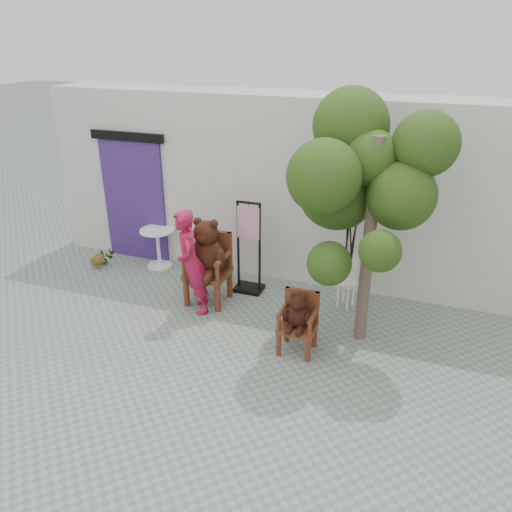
# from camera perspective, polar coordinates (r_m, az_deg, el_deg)

# --- Properties ---
(ground_plane) EXTENTS (60.00, 60.00, 0.00)m
(ground_plane) POSITION_cam_1_polar(r_m,az_deg,el_deg) (6.41, -2.06, -13.02)
(ground_plane) COLOR gray
(ground_plane) RESTS_ON ground
(back_wall) EXTENTS (9.00, 1.00, 3.00)m
(back_wall) POSITION_cam_1_polar(r_m,az_deg,el_deg) (8.38, 5.71, 7.77)
(back_wall) COLOR beige
(back_wall) RESTS_ON ground
(doorway) EXTENTS (1.40, 0.11, 2.33)m
(doorway) POSITION_cam_1_polar(r_m,az_deg,el_deg) (9.21, -13.74, 6.53)
(doorway) COLOR #3E2369
(doorway) RESTS_ON ground
(chair_big) EXTENTS (0.67, 0.72, 1.38)m
(chair_big) POSITION_cam_1_polar(r_m,az_deg,el_deg) (7.58, -5.60, 0.03)
(chair_big) COLOR #4F2211
(chair_big) RESTS_ON ground
(chair_small) EXTENTS (0.47, 0.47, 0.87)m
(chair_small) POSITION_cam_1_polar(r_m,az_deg,el_deg) (6.52, 4.85, -6.92)
(chair_small) COLOR #4F2211
(chair_small) RESTS_ON ground
(person) EXTENTS (0.62, 0.70, 1.60)m
(person) POSITION_cam_1_polar(r_m,az_deg,el_deg) (7.32, -7.36, -0.74)
(person) COLOR #A51439
(person) RESTS_ON ground
(cafe_table) EXTENTS (0.60, 0.60, 0.70)m
(cafe_table) POSITION_cam_1_polar(r_m,az_deg,el_deg) (8.99, -11.13, 1.42)
(cafe_table) COLOR white
(cafe_table) RESTS_ON ground
(display_stand) EXTENTS (0.45, 0.35, 1.51)m
(display_stand) POSITION_cam_1_polar(r_m,az_deg,el_deg) (7.94, -0.82, -0.18)
(display_stand) COLOR black
(display_stand) RESTS_ON ground
(stool_bucket) EXTENTS (0.32, 0.32, 1.45)m
(stool_bucket) POSITION_cam_1_polar(r_m,az_deg,el_deg) (7.56, 10.45, -1.47)
(stool_bucket) COLOR white
(stool_bucket) RESTS_ON ground
(tree) EXTENTS (1.96, 1.79, 3.28)m
(tree) POSITION_cam_1_polar(r_m,az_deg,el_deg) (6.44, 11.49, 9.40)
(tree) COLOR #4A372C
(tree) RESTS_ON ground
(potted_plant) EXTENTS (0.41, 0.38, 0.37)m
(potted_plant) POSITION_cam_1_polar(r_m,az_deg,el_deg) (9.32, -17.19, -0.13)
(potted_plant) COLOR #1B330E
(potted_plant) RESTS_ON ground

